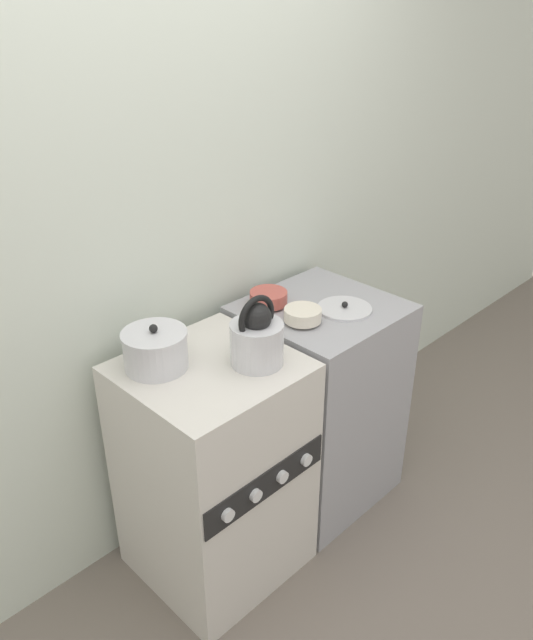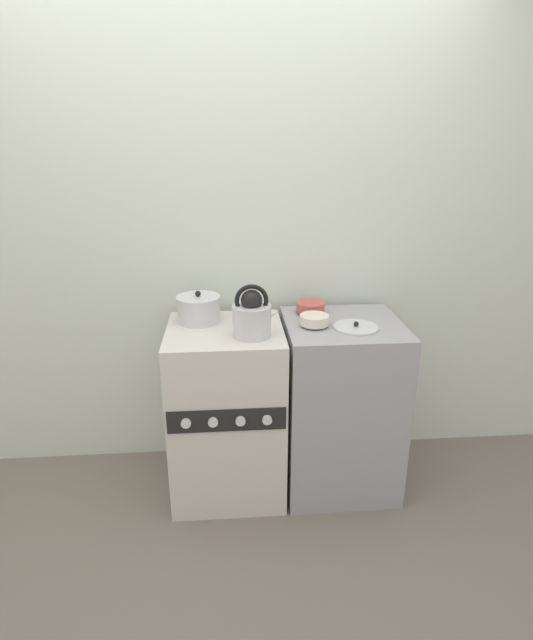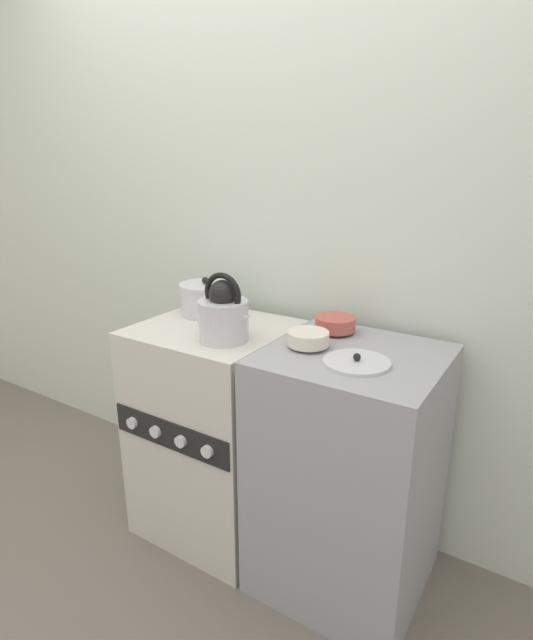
% 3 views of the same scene
% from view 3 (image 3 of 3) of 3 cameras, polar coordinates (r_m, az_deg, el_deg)
% --- Properties ---
extents(ground_plane, '(12.00, 12.00, 0.00)m').
position_cam_3_polar(ground_plane, '(2.20, -10.03, -25.18)').
color(ground_plane, '#70665B').
extents(wall_back, '(7.00, 0.06, 2.50)m').
position_cam_3_polar(wall_back, '(2.11, -0.45, 11.29)').
color(wall_back, silver).
rests_on(wall_back, ground_plane).
extents(stove, '(0.55, 0.55, 0.88)m').
position_cam_3_polar(stove, '(2.09, -5.76, -12.30)').
color(stove, beige).
rests_on(stove, ground_plane).
extents(counter, '(0.56, 0.55, 0.90)m').
position_cam_3_polar(counter, '(1.85, 9.31, -16.76)').
color(counter, '#99999E').
rests_on(counter, ground_plane).
extents(kettle, '(0.22, 0.18, 0.24)m').
position_cam_3_polar(kettle, '(1.74, -4.93, 0.64)').
color(kettle, silver).
rests_on(kettle, stove).
extents(cooking_pot, '(0.21, 0.21, 0.16)m').
position_cam_3_polar(cooking_pot, '(2.06, -6.94, 2.42)').
color(cooking_pot, silver).
rests_on(cooking_pot, stove).
extents(enamel_bowl, '(0.14, 0.14, 0.06)m').
position_cam_3_polar(enamel_bowl, '(1.81, 7.86, -0.42)').
color(enamel_bowl, '#B75147').
rests_on(enamel_bowl, counter).
extents(small_ceramic_bowl, '(0.14, 0.14, 0.06)m').
position_cam_3_polar(small_ceramic_bowl, '(1.66, 4.80, -2.12)').
color(small_ceramic_bowl, beige).
rests_on(small_ceramic_bowl, counter).
extents(loose_pot_lid, '(0.21, 0.21, 0.03)m').
position_cam_3_polar(loose_pot_lid, '(1.56, 10.27, -4.74)').
color(loose_pot_lid, silver).
rests_on(loose_pot_lid, counter).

